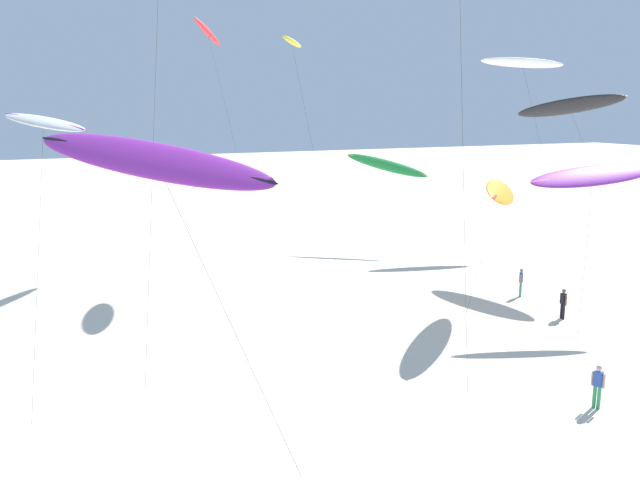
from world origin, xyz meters
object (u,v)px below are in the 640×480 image
flying_kite_10 (501,191)px  person_mid_field (521,281)px  flying_kite_4 (387,165)px  flying_kite_1 (292,42)px  flying_kite_3 (593,176)px  person_foreground_walker (563,302)px  person_near_right (598,385)px  flying_kite_2 (157,161)px  flying_kite_0 (523,63)px  flying_kite_8 (43,122)px  flying_kite_7 (208,32)px  flying_kite_5 (569,106)px

flying_kite_10 → person_mid_field: flying_kite_10 is taller
flying_kite_4 → flying_kite_1: bearing=-157.7°
flying_kite_3 → person_foreground_walker: flying_kite_3 is taller
person_near_right → person_mid_field: 14.78m
flying_kite_2 → person_foreground_walker: size_ratio=6.47×
flying_kite_2 → person_mid_field: (22.26, 8.27, -8.38)m
flying_kite_3 → flying_kite_0: bearing=59.6°
flying_kite_1 → person_near_right: 28.64m
flying_kite_8 → flying_kite_4: bearing=24.7°
flying_kite_10 → flying_kite_3: bearing=-30.7°
flying_kite_1 → person_mid_field: (9.52, -12.04, -14.16)m
flying_kite_1 → person_foreground_walker: flying_kite_1 is taller
person_near_right → flying_kite_10: bearing=70.0°
flying_kite_10 → flying_kite_2: bearing=-161.5°
flying_kite_0 → flying_kite_3: flying_kite_0 is taller
person_mid_field → flying_kite_0: bearing=51.3°
flying_kite_0 → person_foreground_walker: (-11.97, -18.16, -13.49)m
flying_kite_3 → person_foreground_walker: bearing=173.7°
flying_kite_3 → flying_kite_7: flying_kite_7 is taller
flying_kite_5 → flying_kite_8: 31.73m
flying_kite_3 → person_near_right: 13.28m
flying_kite_5 → person_near_right: 24.12m
flying_kite_5 → person_foreground_walker: 15.01m
flying_kite_7 → person_near_right: size_ratio=10.07×
flying_kite_10 → flying_kite_8: bearing=163.5°
flying_kite_10 → person_foreground_walker: (2.69, -2.20, -5.74)m
flying_kite_0 → flying_kite_10: 23.02m
flying_kite_3 → person_foreground_walker: 6.73m
person_mid_field → flying_kite_3: bearing=-84.3°
flying_kite_0 → person_near_right: 35.23m
flying_kite_5 → flying_kite_1: bearing=153.7°
flying_kite_7 → flying_kite_1: bearing=-51.4°
flying_kite_8 → flying_kite_2: bearing=-77.6°
flying_kite_2 → flying_kite_8: flying_kite_8 is taller
flying_kite_2 → flying_kite_3: 23.10m
flying_kite_7 → person_mid_field: bearing=-51.6°
flying_kite_3 → flying_kite_4: bearing=91.2°
flying_kite_0 → flying_kite_4: size_ratio=1.26×
flying_kite_5 → flying_kite_7: (-20.31, 13.18, 4.98)m
flying_kite_0 → flying_kite_10: size_ratio=2.02×
flying_kite_1 → flying_kite_10: flying_kite_1 is taller
flying_kite_0 → person_mid_field: size_ratio=8.88×
person_foreground_walker → flying_kite_2: bearing=-169.2°
flying_kite_10 → person_foreground_walker: 6.71m
person_near_right → flying_kite_0: bearing=55.2°
flying_kite_8 → flying_kite_5: bearing=-0.7°
flying_kite_0 → flying_kite_10: bearing=-132.6°
flying_kite_2 → flying_kite_5: size_ratio=0.87×
flying_kite_1 → flying_kite_5: size_ratio=1.31×
flying_kite_7 → person_mid_field: (13.65, -17.21, -15.04)m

